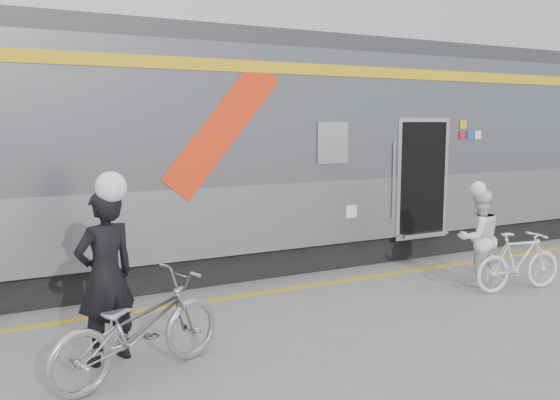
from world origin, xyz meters
TOP-DOWN VIEW (x-y plane):
  - ground at (0.00, 0.00)m, footprint 90.00×90.00m
  - train at (0.87, 4.19)m, footprint 24.00×3.17m
  - safety_strip at (0.00, 2.15)m, footprint 24.00×0.12m
  - man at (-3.17, 0.59)m, footprint 0.80×0.66m
  - bicycle_left at (-2.97, 0.04)m, footprint 2.11×1.31m
  - woman at (2.72, 0.96)m, footprint 0.82×0.68m
  - bicycle_right at (3.02, 0.41)m, footprint 1.59×0.65m
  - helmet_man at (-3.17, 0.59)m, footprint 0.33×0.33m
  - helmet_woman at (2.72, 0.96)m, footprint 0.25×0.25m

SIDE VIEW (x-z plane):
  - ground at x=0.00m, z-range 0.00..0.00m
  - safety_strip at x=0.00m, z-range 0.00..0.01m
  - bicycle_right at x=3.02m, z-range 0.00..0.93m
  - bicycle_left at x=-2.97m, z-range 0.00..1.05m
  - woman at x=2.72m, z-range 0.00..1.53m
  - man at x=-3.17m, z-range 0.00..1.90m
  - helmet_woman at x=2.72m, z-range 1.53..1.78m
  - train at x=0.87m, z-range 0.00..4.10m
  - helmet_man at x=-3.17m, z-range 1.90..2.24m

